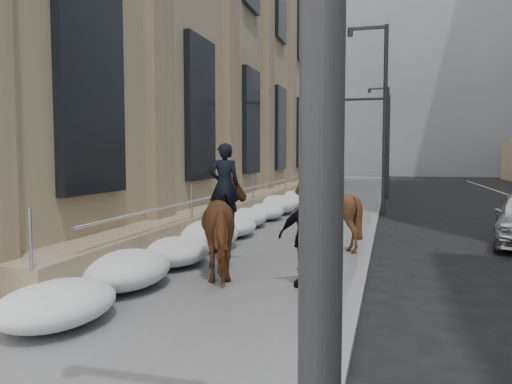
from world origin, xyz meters
TOP-DOWN VIEW (x-y plane):
  - ground at (0.00, 0.00)m, footprint 140.00×140.00m
  - sidewalk at (0.00, 10.00)m, footprint 5.00×80.00m
  - curb at (2.62, 10.00)m, footprint 0.24×80.00m
  - limestone_building at (-5.26, 19.96)m, footprint 6.10×44.00m
  - bg_building_mid at (4.00, 60.00)m, footprint 30.00×12.00m
  - bg_building_far at (-6.00, 72.00)m, footprint 24.00×12.00m
  - streetlight_mid at (2.74, 14.00)m, footprint 1.71×0.24m
  - streetlight_far at (2.74, 34.00)m, footprint 1.71×0.24m
  - traffic_signal at (2.07, 22.00)m, footprint 4.10×0.22m
  - snow_bank at (-1.42, 8.11)m, footprint 1.70×18.10m
  - mounted_horse_left at (0.03, 1.51)m, footprint 1.97×2.60m
  - mounted_horse_right at (1.59, 4.98)m, footprint 1.95×2.09m
  - pedestrian at (1.69, 1.01)m, footprint 1.09×0.55m

SIDE VIEW (x-z plane):
  - ground at x=0.00m, z-range 0.00..0.00m
  - sidewalk at x=0.00m, z-range 0.00..0.12m
  - curb at x=2.62m, z-range 0.00..0.12m
  - snow_bank at x=-1.42m, z-range 0.09..0.85m
  - pedestrian at x=1.69m, z-range 0.12..1.91m
  - mounted_horse_left at x=0.03m, z-range -0.15..2.52m
  - mounted_horse_right at x=1.59m, z-range -0.11..2.52m
  - traffic_signal at x=2.07m, z-range 1.00..7.00m
  - streetlight_mid at x=2.74m, z-range 0.58..8.58m
  - streetlight_far at x=2.74m, z-range 0.58..8.58m
  - limestone_building at x=-5.26m, z-range -0.10..17.90m
  - bg_building_far at x=-6.00m, z-range 0.00..20.00m
  - bg_building_mid at x=4.00m, z-range 0.00..28.00m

